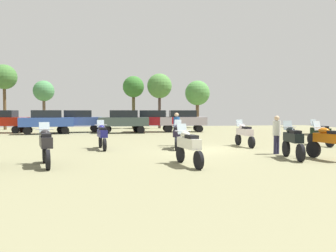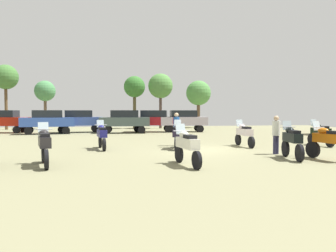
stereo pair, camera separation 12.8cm
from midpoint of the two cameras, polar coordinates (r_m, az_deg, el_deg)
ground_plane at (r=16.32m, az=5.17°, el=-4.18°), size 44.00×52.00×0.02m
motorcycle_1 at (r=11.52m, az=3.26°, el=-3.36°), size 0.70×2.23×1.45m
motorcycle_3 at (r=19.99m, az=24.71°, el=-1.07°), size 0.62×2.17×1.46m
motorcycle_4 at (r=18.22m, az=12.92°, el=-1.25°), size 0.62×2.25×1.44m
motorcycle_5 at (r=14.01m, az=20.59°, el=-2.34°), size 0.69×2.22×1.51m
motorcycle_7 at (r=12.17m, az=-20.73°, el=-3.06°), size 0.80×2.25×1.51m
motorcycle_8 at (r=14.22m, az=26.03°, el=-2.37°), size 0.78×2.27×1.51m
motorcycle_9 at (r=16.70m, az=1.40°, el=-1.50°), size 0.76×2.08×1.47m
motorcycle_11 at (r=16.78m, az=-11.56°, el=-1.54°), size 0.68×2.25×1.46m
car_1 at (r=32.46m, az=-27.03°, el=0.98°), size 4.45×2.21×2.00m
car_2 at (r=28.98m, az=-7.76°, el=1.08°), size 4.40×2.05×2.00m
car_3 at (r=29.43m, az=-20.44°, el=0.97°), size 4.54×2.50×2.00m
car_4 at (r=30.79m, az=-15.53°, el=1.09°), size 4.50×2.34×2.00m
car_5 at (r=30.47m, az=2.42°, el=1.17°), size 4.41×2.08×2.00m
car_6 at (r=30.43m, az=-2.68°, el=1.17°), size 4.57×2.61×2.00m
person_1 at (r=15.34m, az=18.11°, el=-0.95°), size 0.45×0.45×1.71m
person_2 at (r=18.12m, az=1.30°, el=-0.06°), size 0.48×0.48×1.83m
tree_1 at (r=38.89m, az=5.03°, el=5.66°), size 2.90×2.90×5.52m
tree_2 at (r=38.45m, az=-20.85°, el=5.62°), size 2.24×2.24×5.26m
tree_3 at (r=38.29m, az=-26.66°, el=7.51°), size 2.55×2.55×6.75m
tree_4 at (r=37.03m, az=-6.12°, el=6.65°), size 2.37×2.37×5.84m
tree_5 at (r=37.09m, az=-1.59°, el=6.89°), size 2.77×2.77×6.14m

